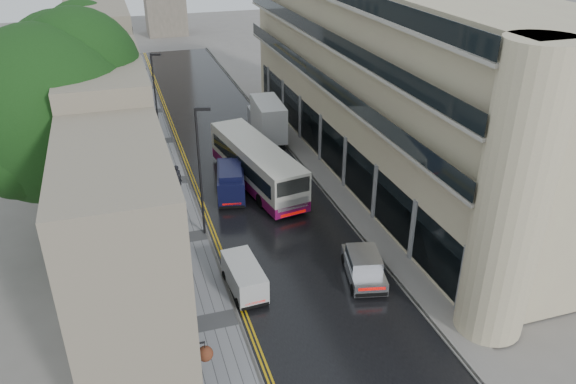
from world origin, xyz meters
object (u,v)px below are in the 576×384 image
pedestrian (177,177)px  lamp_post_far (156,100)px  cream_bus (260,186)px  navy_van (219,191)px  tree_far (68,89)px  tree_near (53,143)px  white_lorry (259,128)px  lamp_post_near (200,174)px  silver_hatchback (354,282)px  white_van (238,294)px

pedestrian → lamp_post_far: bearing=-95.0°
cream_bus → navy_van: 2.86m
navy_van → lamp_post_far: (-2.62, 12.83, 2.77)m
tree_far → navy_van: size_ratio=2.71×
tree_near → navy_van: size_ratio=3.02×
cream_bus → tree_far: bearing=127.1°
tree_far → white_lorry: size_ratio=1.73×
tree_far → lamp_post_far: bearing=21.4°
cream_bus → lamp_post_near: (-4.29, -2.41, 2.63)m
lamp_post_far → lamp_post_near: bearing=-70.6°
tree_near → lamp_post_far: size_ratio=1.81×
lamp_post_near → cream_bus: bearing=44.5°
tree_far → lamp_post_near: bearing=-61.2°
cream_bus → lamp_post_far: (-5.28, 13.78, 2.35)m
tree_near → lamp_post_far: tree_near is taller
tree_near → silver_hatchback: tree_near is taller
navy_van → silver_hatchback: bearing=-56.2°
tree_near → white_lorry: size_ratio=1.93×
tree_near → cream_bus: bearing=8.3°
silver_hatchback → lamp_post_far: bearing=119.7°
navy_van → pedestrian: size_ratio=2.40×
white_van → lamp_post_far: (-1.39, 23.84, 3.11)m
tree_near → lamp_post_far: (6.81, 15.55, -2.99)m
white_lorry → navy_van: bearing=-117.0°
tree_far → lamp_post_near: tree_far is taller
tree_near → lamp_post_near: size_ratio=1.69×
white_van → pedestrian: bearing=91.2°
white_lorry → white_van: white_lorry is taller
tree_near → white_van: (8.20, -8.29, -6.09)m
tree_near → lamp_post_far: 17.24m
tree_near → white_lorry: bearing=38.6°
white_lorry → tree_near: bearing=-137.9°
pedestrian → cream_bus: bearing=133.8°
navy_van → tree_far: bearing=143.0°
cream_bus → pedestrian: bearing=130.8°
navy_van → cream_bus: bearing=-8.4°
pedestrian → lamp_post_far: size_ratio=0.25×
tree_near → silver_hatchback: size_ratio=3.35×
pedestrian → lamp_post_far: (-0.21, 9.55, 2.88)m
lamp_post_far → tree_near: bearing=-97.8°
cream_bus → white_van: bearing=-120.5°
tree_far → navy_van: bearing=-48.4°
white_van → lamp_post_near: (-0.40, 7.65, 3.39)m
navy_van → pedestrian: (-2.41, 3.28, -0.12)m
navy_van → tree_near: bearing=-152.5°
tree_far → cream_bus: size_ratio=1.07×
pedestrian → lamp_post_far: lamp_post_far is taller
lamp_post_near → tree_far: bearing=134.0°
cream_bus → silver_hatchback: bearing=-87.8°
tree_far → silver_hatchback: tree_far is taller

